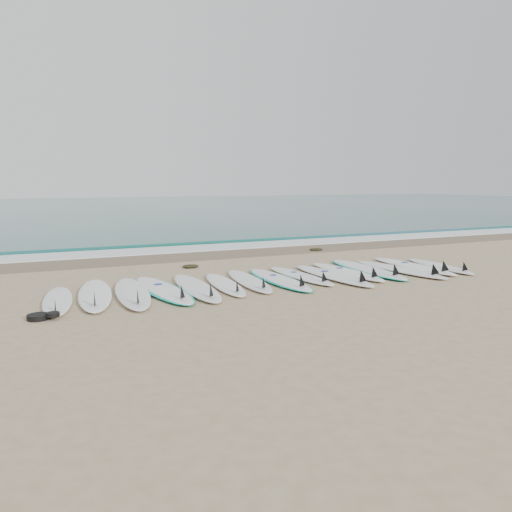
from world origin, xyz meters
name	(u,v)px	position (x,y,z in m)	size (l,w,h in m)	color
ground	(278,281)	(0.00, 0.00, 0.00)	(120.00, 120.00, 0.00)	tan
ocean	(91,208)	(0.00, 32.50, 0.01)	(120.00, 55.00, 0.03)	#205C5D
wet_sand_band	(211,255)	(0.00, 4.10, 0.01)	(120.00, 1.80, 0.01)	brown
foam_band	(196,248)	(0.00, 5.50, 0.02)	(120.00, 1.40, 0.04)	silver
wave_crest	(182,242)	(0.00, 7.00, 0.05)	(120.00, 1.00, 0.10)	#205C5D
surfboard_0	(57,301)	(-4.27, -0.17, 0.05)	(0.68, 2.34, 0.30)	white
surfboard_1	(95,294)	(-3.64, 0.01, 0.06)	(0.91, 2.83, 0.36)	white
surfboard_2	(132,293)	(-3.01, -0.14, 0.06)	(0.86, 2.87, 0.36)	white
surfboard_3	(163,289)	(-2.42, -0.06, 0.05)	(0.88, 2.84, 0.36)	white
surfboard_4	(197,287)	(-1.81, -0.17, 0.06)	(0.72, 2.79, 0.35)	white
surfboard_5	(225,284)	(-1.20, -0.09, 0.05)	(0.74, 2.43, 0.31)	white
surfboard_6	(250,281)	(-0.63, 0.02, 0.06)	(0.82, 2.59, 0.33)	white
surfboard_7	(280,279)	(0.00, -0.08, 0.05)	(0.69, 2.67, 0.34)	white
surfboard_8	(302,276)	(0.60, 0.07, 0.05)	(0.61, 2.46, 0.31)	white
surfboard_9	(334,275)	(1.23, -0.22, 0.06)	(0.65, 2.81, 0.36)	white
surfboard_10	(348,272)	(1.78, 0.05, 0.06)	(0.59, 2.63, 0.34)	white
surfboard_11	(368,269)	(2.39, 0.14, 0.06)	(0.90, 2.95, 0.37)	white
surfboard_12	(401,269)	(3.06, -0.22, 0.06)	(0.80, 2.80, 0.35)	white
surfboard_13	(415,266)	(3.65, 0.01, 0.06)	(0.63, 2.80, 0.36)	white
surfboard_14	(441,266)	(4.25, -0.22, 0.05)	(0.83, 2.46, 0.31)	white
seaweed_near	(191,266)	(-1.16, 2.32, 0.04)	(0.40, 0.31, 0.08)	black
seaweed_far	(316,249)	(3.15, 3.65, 0.04)	(0.41, 0.32, 0.08)	black
leash_coil	(41,316)	(-4.54, -1.14, 0.05)	(0.46, 0.36, 0.11)	black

